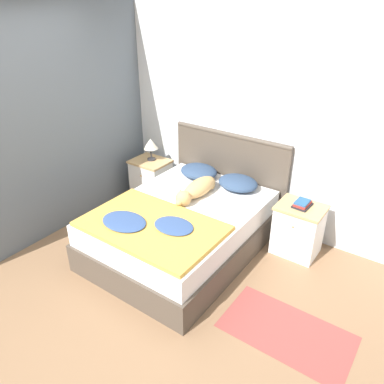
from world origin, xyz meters
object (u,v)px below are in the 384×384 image
(dog, at_px, (197,189))
(book_stack, at_px, (302,204))
(pillow_right, at_px, (238,183))
(bed, at_px, (182,229))
(nightstand_left, at_px, (151,180))
(nightstand_right, at_px, (298,229))
(pillow_left, at_px, (199,171))
(table_lamp, at_px, (151,144))

(dog, relative_size, book_stack, 3.46)
(pillow_right, bearing_deg, bed, -110.73)
(nightstand_left, relative_size, dog, 0.75)
(nightstand_right, relative_size, dog, 0.75)
(pillow_left, relative_size, table_lamp, 1.57)
(bed, height_order, book_stack, book_stack)
(bed, distance_m, table_lamp, 1.38)
(pillow_left, xyz_separation_m, dog, (0.26, -0.43, 0.01))
(nightstand_left, bearing_deg, dog, -21.42)
(bed, xyz_separation_m, table_lamp, (-1.05, 0.73, 0.53))
(dog, distance_m, book_stack, 1.14)
(nightstand_left, relative_size, nightstand_right, 1.00)
(pillow_left, distance_m, dog, 0.50)
(pillow_left, bearing_deg, dog, -58.36)
(nightstand_right, bearing_deg, book_stack, 79.86)
(bed, height_order, pillow_right, pillow_right)
(bed, distance_m, nightstand_left, 1.26)
(nightstand_left, xyz_separation_m, pillow_right, (1.32, 0.02, 0.33))
(nightstand_right, relative_size, table_lamp, 1.94)
(bed, xyz_separation_m, nightstand_left, (-1.05, 0.70, 0.02))
(book_stack, distance_m, table_lamp, 2.11)
(nightstand_right, bearing_deg, bed, -146.21)
(book_stack, bearing_deg, pillow_right, 178.95)
(pillow_left, xyz_separation_m, table_lamp, (-0.77, 0.01, 0.18))
(bed, bearing_deg, dog, 91.83)
(nightstand_right, distance_m, book_stack, 0.32)
(pillow_right, xyz_separation_m, book_stack, (0.78, -0.01, -0.01))
(pillow_left, bearing_deg, nightstand_left, -178.43)
(bed, xyz_separation_m, book_stack, (1.05, 0.71, 0.34))
(nightstand_left, relative_size, pillow_right, 1.24)
(pillow_right, bearing_deg, nightstand_left, -179.08)
(nightstand_left, xyz_separation_m, nightstand_right, (2.10, 0.00, 0.00))
(table_lamp, bearing_deg, dog, -22.83)
(pillow_left, bearing_deg, bed, -69.27)
(bed, xyz_separation_m, nightstand_right, (1.05, 0.70, 0.02))
(nightstand_left, height_order, book_stack, book_stack)
(pillow_right, bearing_deg, dog, -123.42)
(nightstand_left, bearing_deg, pillow_left, 1.57)
(nightstand_right, bearing_deg, table_lamp, 179.19)
(bed, bearing_deg, pillow_right, 69.27)
(dog, bearing_deg, nightstand_right, 21.08)
(nightstand_right, bearing_deg, nightstand_left, 180.00)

